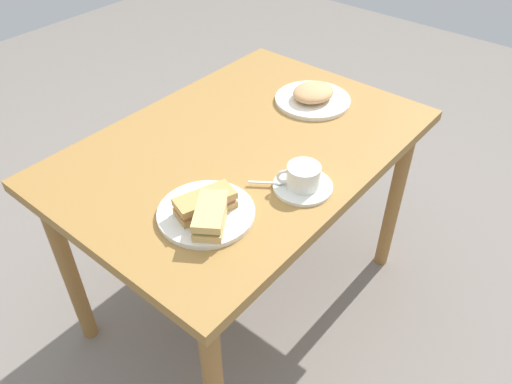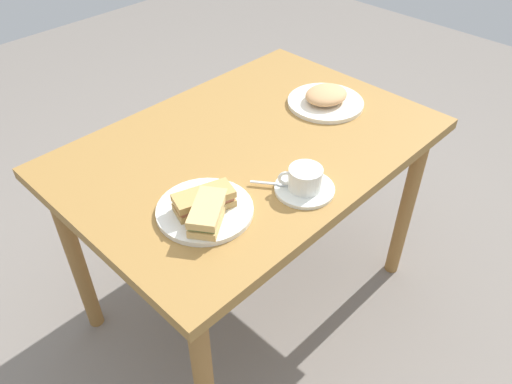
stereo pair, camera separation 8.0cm
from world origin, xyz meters
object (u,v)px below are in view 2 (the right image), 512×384
at_px(sandwich_front, 204,200).
at_px(sandwich_plate, 205,210).
at_px(coffee_cup, 305,178).
at_px(spoon, 275,184).
at_px(side_plate, 325,103).
at_px(dining_table, 250,166).
at_px(coffee_saucer, 304,189).
at_px(sandwich_back, 208,213).

bearing_deg(sandwich_front, sandwich_plate, 46.93).
distance_m(sandwich_front, coffee_cup, 0.27).
relative_size(coffee_cup, spoon, 1.15).
distance_m(spoon, side_plate, 0.47).
xyz_separation_m(sandwich_front, side_plate, (-0.64, -0.12, -0.03)).
bearing_deg(coffee_cup, side_plate, -148.83).
bearing_deg(coffee_cup, dining_table, -102.92).
bearing_deg(coffee_saucer, sandwich_front, -27.26).
height_order(coffee_cup, spoon, coffee_cup).
bearing_deg(coffee_saucer, sandwich_plate, -26.94).
relative_size(sandwich_plate, coffee_cup, 2.45).
relative_size(sandwich_plate, sandwich_back, 1.60).
xyz_separation_m(dining_table, coffee_saucer, (0.06, 0.26, 0.09)).
xyz_separation_m(sandwich_plate, sandwich_front, (-0.00, -0.00, 0.03)).
relative_size(sandwich_front, spoon, 1.87).
height_order(sandwich_plate, coffee_cup, coffee_cup).
relative_size(sandwich_plate, coffee_saucer, 1.53).
distance_m(sandwich_plate, coffee_saucer, 0.27).
bearing_deg(sandwich_back, coffee_saucer, 162.69).
bearing_deg(dining_table, coffee_cup, 77.08).
bearing_deg(sandwich_plate, coffee_cup, 153.17).
bearing_deg(sandwich_back, dining_table, -151.08).
relative_size(sandwich_front, side_plate, 0.64).
bearing_deg(dining_table, coffee_saucer, 77.35).
xyz_separation_m(dining_table, spoon, (0.11, 0.20, 0.10)).
bearing_deg(side_plate, sandwich_plate, 10.43).
xyz_separation_m(sandwich_plate, sandwich_back, (0.02, 0.04, 0.03)).
relative_size(dining_table, sandwich_front, 6.88).
xyz_separation_m(sandwich_plate, side_plate, (-0.64, -0.12, 0.00)).
bearing_deg(coffee_cup, spoon, -54.62).
bearing_deg(sandwich_plate, dining_table, -155.22).
xyz_separation_m(sandwich_back, coffee_saucer, (-0.27, 0.08, -0.03)).
bearing_deg(dining_table, side_plate, 176.29).
relative_size(dining_table, side_plate, 4.42).
height_order(coffee_saucer, side_plate, side_plate).
height_order(sandwich_back, coffee_saucer, sandwich_back).
height_order(sandwich_plate, sandwich_front, sandwich_front).
distance_m(sandwich_back, spoon, 0.22).
distance_m(sandwich_front, spoon, 0.20).
height_order(sandwich_back, side_plate, sandwich_back).
distance_m(dining_table, coffee_cup, 0.30).
bearing_deg(spoon, coffee_saucer, 125.54).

